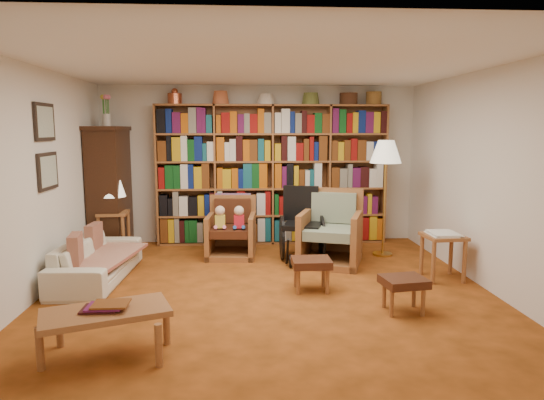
{
  "coord_description": "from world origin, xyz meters",
  "views": [
    {
      "loc": [
        -0.3,
        -5.31,
        1.83
      ],
      "look_at": [
        0.08,
        0.6,
        0.95
      ],
      "focal_mm": 32.0,
      "sensor_mm": 36.0,
      "label": 1
    }
  ],
  "objects": [
    {
      "name": "cushion_left",
      "position": [
        -2.18,
        0.87,
        0.45
      ],
      "size": [
        0.14,
        0.36,
        0.35
      ],
      "primitive_type": "cube",
      "rotation": [
        0.0,
        0.0,
        -0.07
      ],
      "color": "maroon",
      "rests_on": "sofa"
    },
    {
      "name": "side_table_lamp",
      "position": [
        -2.15,
        1.72,
        0.47
      ],
      "size": [
        0.43,
        0.43,
        0.63
      ],
      "color": "#97592E",
      "rests_on": "floor"
    },
    {
      "name": "coffee_table",
      "position": [
        -1.39,
        -1.54,
        0.35
      ],
      "size": [
        1.09,
        0.8,
        0.45
      ],
      "color": "#97592E",
      "rests_on": "floor"
    },
    {
      "name": "table_lamp",
      "position": [
        -2.15,
        1.72,
        0.98
      ],
      "size": [
        0.38,
        0.38,
        0.52
      ],
      "color": "#B58B3A",
      "rests_on": "side_table_lamp"
    },
    {
      "name": "cushion_right",
      "position": [
        -2.18,
        0.17,
        0.45
      ],
      "size": [
        0.18,
        0.39,
        0.37
      ],
      "primitive_type": "cube",
      "rotation": [
        0.0,
        0.0,
        0.16
      ],
      "color": "maroon",
      "rests_on": "sofa"
    },
    {
      "name": "wheelchair",
      "position": [
        0.55,
        1.29,
        0.47
      ],
      "size": [
        0.62,
        0.82,
        1.03
      ],
      "color": "black",
      "rests_on": "floor"
    },
    {
      "name": "sofa_throw",
      "position": [
        -2.0,
        0.52,
        0.3
      ],
      "size": [
        0.9,
        1.41,
        0.04
      ],
      "primitive_type": "cube",
      "rotation": [
        0.0,
        0.0,
        -0.16
      ],
      "color": "beige",
      "rests_on": "sofa"
    },
    {
      "name": "wall_left",
      "position": [
        -2.5,
        0.0,
        1.25
      ],
      "size": [
        0.0,
        5.0,
        5.0
      ],
      "primitive_type": "plane",
      "rotation": [
        1.57,
        0.0,
        1.57
      ],
      "color": "silver",
      "rests_on": "floor"
    },
    {
      "name": "wall_back",
      "position": [
        0.0,
        2.5,
        1.25
      ],
      "size": [
        5.0,
        0.0,
        5.0
      ],
      "primitive_type": "plane",
      "rotation": [
        1.57,
        0.0,
        0.0
      ],
      "color": "silver",
      "rests_on": "floor"
    },
    {
      "name": "footstool_a",
      "position": [
        0.49,
        -0.04,
        0.3
      ],
      "size": [
        0.43,
        0.37,
        0.37
      ],
      "color": "#462212",
      "rests_on": "floor"
    },
    {
      "name": "curio_cabinet",
      "position": [
        -2.25,
        2.0,
        0.95
      ],
      "size": [
        0.5,
        0.95,
        2.4
      ],
      "color": "#341A0E",
      "rests_on": "floor"
    },
    {
      "name": "wall_front",
      "position": [
        0.0,
        -2.5,
        1.25
      ],
      "size": [
        5.0,
        0.0,
        5.0
      ],
      "primitive_type": "plane",
      "rotation": [
        -1.57,
        0.0,
        0.0
      ],
      "color": "silver",
      "rests_on": "floor"
    },
    {
      "name": "framed_pictures",
      "position": [
        -2.48,
        0.3,
        1.62
      ],
      "size": [
        0.03,
        0.52,
        0.97
      ],
      "color": "black",
      "rests_on": "wall_left"
    },
    {
      "name": "bookshelf",
      "position": [
        0.2,
        2.33,
        1.17
      ],
      "size": [
        3.6,
        0.3,
        2.42
      ],
      "color": "#97592E",
      "rests_on": "floor"
    },
    {
      "name": "armchair_leather",
      "position": [
        -0.45,
        1.61,
        0.36
      ],
      "size": [
        0.74,
        0.78,
        0.87
      ],
      "color": "#97592E",
      "rests_on": "floor"
    },
    {
      "name": "armchair_sage",
      "position": [
        0.9,
        1.15,
        0.38
      ],
      "size": [
        1.07,
        1.07,
        1.0
      ],
      "color": "#97592E",
      "rests_on": "floor"
    },
    {
      "name": "sofa",
      "position": [
        -2.05,
        0.52,
        0.25
      ],
      "size": [
        1.73,
        0.74,
        0.5
      ],
      "primitive_type": "imported",
      "rotation": [
        0.0,
        0.0,
        1.53
      ],
      "color": "beige",
      "rests_on": "floor"
    },
    {
      "name": "footstool_b",
      "position": [
        1.32,
        -0.74,
        0.29
      ],
      "size": [
        0.47,
        0.41,
        0.36
      ],
      "color": "#462212",
      "rests_on": "floor"
    },
    {
      "name": "floor_lamp",
      "position": [
        1.75,
        1.44,
        1.44
      ],
      "size": [
        0.44,
        0.44,
        1.66
      ],
      "color": "#B58B3A",
      "rests_on": "floor"
    },
    {
      "name": "side_table_papers",
      "position": [
        2.15,
        0.29,
        0.46
      ],
      "size": [
        0.48,
        0.48,
        0.58
      ],
      "color": "#97592E",
      "rests_on": "floor"
    },
    {
      "name": "floor",
      "position": [
        0.0,
        0.0,
        0.0
      ],
      "size": [
        5.0,
        5.0,
        0.0
      ],
      "primitive_type": "plane",
      "color": "#A44E19",
      "rests_on": "ground"
    },
    {
      "name": "wall_right",
      "position": [
        2.5,
        0.0,
        1.25
      ],
      "size": [
        0.0,
        5.0,
        5.0
      ],
      "primitive_type": "plane",
      "rotation": [
        1.57,
        0.0,
        -1.57
      ],
      "color": "silver",
      "rests_on": "floor"
    },
    {
      "name": "ceiling",
      "position": [
        0.0,
        0.0,
        2.5
      ],
      "size": [
        5.0,
        5.0,
        0.0
      ],
      "primitive_type": "plane",
      "rotation": [
        3.14,
        0.0,
        0.0
      ],
      "color": "white",
      "rests_on": "wall_back"
    }
  ]
}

